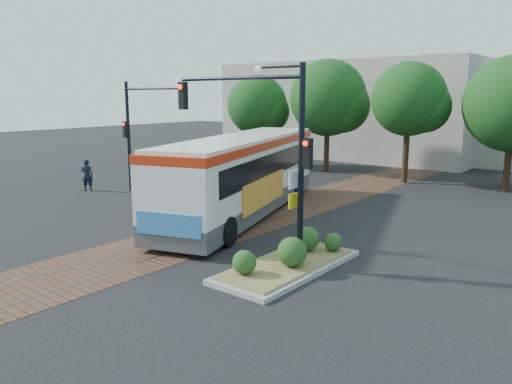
{
  "coord_description": "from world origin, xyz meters",
  "views": [
    {
      "loc": [
        13.24,
        -13.07,
        5.32
      ],
      "look_at": [
        1.39,
        1.68,
        1.6
      ],
      "focal_mm": 35.0,
      "sensor_mm": 36.0,
      "label": 1
    }
  ],
  "objects_px": {
    "city_bus": "(243,171)",
    "signal_pole_main": "(268,133)",
    "officer": "(87,175)",
    "parked_car": "(269,162)",
    "traffic_island": "(290,258)",
    "signal_pole_left": "(141,122)"
  },
  "relations": [
    {
      "from": "signal_pole_main",
      "to": "signal_pole_left",
      "type": "distance_m",
      "value": 13.14
    },
    {
      "from": "city_bus",
      "to": "parked_car",
      "type": "relative_size",
      "value": 2.96
    },
    {
      "from": "city_bus",
      "to": "parked_car",
      "type": "bearing_deg",
      "value": 103.83
    },
    {
      "from": "city_bus",
      "to": "signal_pole_left",
      "type": "distance_m",
      "value": 7.71
    },
    {
      "from": "officer",
      "to": "parked_car",
      "type": "xyz_separation_m",
      "value": [
        3.58,
        12.08,
        -0.23
      ]
    },
    {
      "from": "officer",
      "to": "signal_pole_left",
      "type": "bearing_deg",
      "value": 164.5
    },
    {
      "from": "signal_pole_main",
      "to": "city_bus",
      "type": "bearing_deg",
      "value": 136.96
    },
    {
      "from": "city_bus",
      "to": "officer",
      "type": "relative_size",
      "value": 7.52
    },
    {
      "from": "signal_pole_main",
      "to": "signal_pole_left",
      "type": "relative_size",
      "value": 1.0
    },
    {
      "from": "parked_car",
      "to": "traffic_island",
      "type": "bearing_deg",
      "value": -154.67
    },
    {
      "from": "signal_pole_main",
      "to": "parked_car",
      "type": "height_order",
      "value": "signal_pole_main"
    },
    {
      "from": "signal_pole_left",
      "to": "parked_car",
      "type": "bearing_deg",
      "value": 86.64
    },
    {
      "from": "traffic_island",
      "to": "signal_pole_main",
      "type": "xyz_separation_m",
      "value": [
        -0.96,
        0.09,
        3.83
      ]
    },
    {
      "from": "traffic_island",
      "to": "signal_pole_main",
      "type": "relative_size",
      "value": 0.87
    },
    {
      "from": "signal_pole_left",
      "to": "traffic_island",
      "type": "bearing_deg",
      "value": -20.36
    },
    {
      "from": "traffic_island",
      "to": "signal_pole_left",
      "type": "distance_m",
      "value": 14.5
    },
    {
      "from": "traffic_island",
      "to": "parked_car",
      "type": "distance_m",
      "value": 19.89
    },
    {
      "from": "officer",
      "to": "parked_car",
      "type": "distance_m",
      "value": 12.61
    },
    {
      "from": "signal_pole_main",
      "to": "signal_pole_left",
      "type": "height_order",
      "value": "signal_pole_main"
    },
    {
      "from": "city_bus",
      "to": "signal_pole_main",
      "type": "xyz_separation_m",
      "value": [
        4.77,
        -4.46,
        2.21
      ]
    },
    {
      "from": "city_bus",
      "to": "signal_pole_main",
      "type": "bearing_deg",
      "value": -61.39
    },
    {
      "from": "city_bus",
      "to": "signal_pole_main",
      "type": "distance_m",
      "value": 6.89
    }
  ]
}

